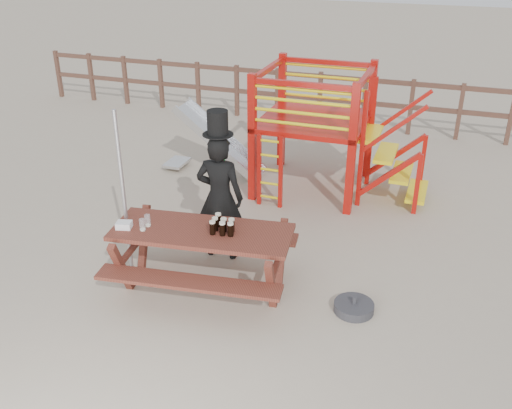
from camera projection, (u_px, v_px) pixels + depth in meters
name	position (u px, v px, depth m)	size (l,w,h in m)	color
ground	(221.00, 299.00, 7.00)	(60.00, 60.00, 0.00)	tan
back_fence	(342.00, 95.00, 12.59)	(15.09, 0.09, 1.20)	brown
playground_fort	(309.00, 128.00, 9.51)	(4.71, 1.84, 2.10)	#B1120B
picnic_table	(203.00, 252.00, 6.97)	(2.34, 1.76, 0.84)	brown
man_with_hat	(220.00, 194.00, 7.53)	(0.67, 0.46, 2.07)	black
metal_pole	(124.00, 198.00, 6.99)	(0.05, 0.05, 2.23)	#B2B2B7
parasol_base	(354.00, 307.00, 6.75)	(0.48, 0.48, 0.20)	#313135
paper_bag	(124.00, 225.00, 6.86)	(0.18, 0.14, 0.08)	white
stout_pints	(222.00, 226.00, 6.75)	(0.30, 0.28, 0.17)	black
empty_glasses	(145.00, 223.00, 6.84)	(0.08, 0.19, 0.15)	silver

